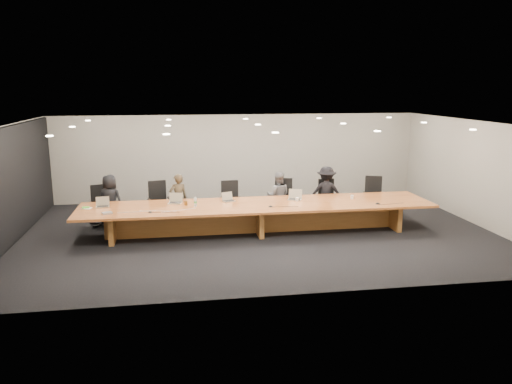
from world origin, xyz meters
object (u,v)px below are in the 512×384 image
chair_far_left (102,205)px  mic_left (150,212)px  person_d (326,192)px  person_a (110,200)px  person_b (178,199)px  person_c (278,196)px  paper_cup_far (352,197)px  laptop_d (295,195)px  chair_right (328,198)px  mic_right (378,203)px  chair_left (160,202)px  chair_mid_right (283,199)px  laptop_b (175,198)px  water_bottle (195,202)px  laptop_c (229,197)px  amber_mug (186,203)px  laptop_a (102,202)px  mic_center (271,206)px  av_box (107,213)px  chair_far_right (373,196)px  chair_mid_left (231,201)px  paper_cup_near (297,199)px  conference_table (258,213)px

chair_far_left → mic_left: (1.37, -1.80, 0.21)m
person_d → person_a: bearing=14.0°
person_a → person_b: 1.81m
person_c → paper_cup_far: bearing=162.9°
paper_cup_far → laptop_d: bearing=174.9°
person_a → person_c: size_ratio=1.04×
chair_right → mic_right: (0.79, -1.72, 0.22)m
chair_left → chair_mid_right: bearing=-20.0°
chair_left → chair_right: (4.75, -0.11, -0.04)m
chair_left → laptop_b: (0.42, -0.95, 0.30)m
water_bottle → mic_left: water_bottle is taller
paper_cup_far → chair_left: bearing=167.1°
laptop_d → person_b: bearing=-173.7°
laptop_c → paper_cup_far: bearing=-26.0°
chair_left → amber_mug: bearing=-76.7°
laptop_a → person_b: bearing=21.4°
chair_far_left → mic_center: bearing=-40.9°
person_a → av_box: (0.13, -1.65, 0.07)m
chair_mid_right → amber_mug: (-2.73, -0.99, 0.22)m
person_a → chair_mid_right: bearing=-161.1°
chair_far_right → laptop_b: bearing=-153.7°
person_c → laptop_b: size_ratio=3.94×
laptop_d → mic_right: size_ratio=2.57×
chair_left → laptop_a: chair_left is taller
chair_mid_left → chair_far_right: chair_far_right is taller
laptop_c → mic_right: 3.84m
laptop_a → mic_right: bearing=-11.3°
paper_cup_near → mic_right: (1.97, -0.63, -0.03)m
chair_left → person_b: size_ratio=0.85×
chair_mid_left → mic_left: bearing=-145.9°
chair_mid_left → laptop_a: chair_mid_left is taller
laptop_a → laptop_d: (4.91, 0.03, 0.01)m
conference_table → laptop_a: laptop_a is taller
person_d → av_box: person_d is taller
person_a → mic_right: size_ratio=10.19×
laptop_b → av_box: 1.78m
person_b → laptop_a: bearing=10.7°
chair_mid_left → person_b: (-1.44, 0.04, 0.12)m
person_a → laptop_a: size_ratio=4.34×
laptop_a → conference_table: bearing=-9.1°
chair_right → laptop_b: bearing=-168.1°
mic_center → mic_right: size_ratio=0.85×
chair_left → amber_mug: size_ratio=10.63×
person_c → person_b: bearing=13.1°
chair_mid_left → person_b: size_ratio=0.83×
paper_cup_near → mic_center: (-0.80, -0.50, -0.03)m
chair_right → person_c: bearing=-178.6°
person_a → mic_left: size_ratio=12.66×
person_a → av_box: 1.66m
person_b → mic_left: (-0.68, -1.67, 0.08)m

